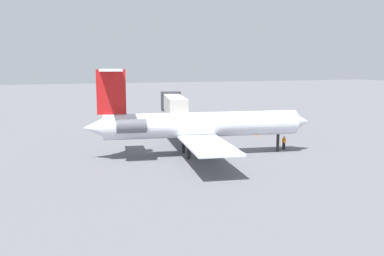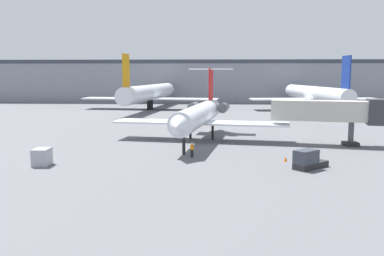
# 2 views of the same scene
# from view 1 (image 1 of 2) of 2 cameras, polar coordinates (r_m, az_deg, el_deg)

# --- Properties ---
(ground_plane) EXTENTS (400.00, 400.00, 0.10)m
(ground_plane) POSITION_cam_1_polar(r_m,az_deg,el_deg) (50.76, 7.13, -3.44)
(ground_plane) COLOR #5B5B60
(regional_jet) EXTENTS (24.50, 26.97, 10.04)m
(regional_jet) POSITION_cam_1_polar(r_m,az_deg,el_deg) (48.30, 0.61, 0.50)
(regional_jet) COLOR silver
(regional_jet) RESTS_ON ground_plane
(jet_bridge) EXTENTS (14.53, 5.95, 6.06)m
(jet_bridge) POSITION_cam_1_polar(r_m,az_deg,el_deg) (65.63, -2.53, 3.25)
(jet_bridge) COLOR #B7B2A8
(jet_bridge) RESTS_ON ground_plane
(ground_crew_marshaller) EXTENTS (0.39, 0.47, 1.69)m
(ground_crew_marshaller) POSITION_cam_1_polar(r_m,az_deg,el_deg) (53.50, 12.48, -1.97)
(ground_crew_marshaller) COLOR black
(ground_crew_marshaller) RESTS_ON ground_plane
(baggage_tug_lead) EXTENTS (3.95, 3.67, 1.90)m
(baggage_tug_lead) POSITION_cam_1_polar(r_m,az_deg,el_deg) (65.78, 10.69, 0.03)
(baggage_tug_lead) COLOR #262628
(baggage_tug_lead) RESTS_ON ground_plane
(traffic_cone_near) EXTENTS (0.36, 0.36, 0.55)m
(traffic_cone_near) POSITION_cam_1_polar(r_m,az_deg,el_deg) (62.87, 8.81, -0.84)
(traffic_cone_near) COLOR orange
(traffic_cone_near) RESTS_ON ground_plane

